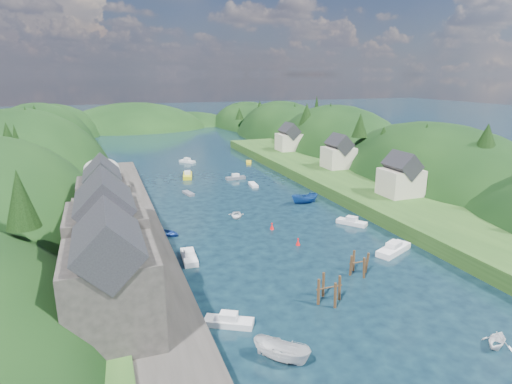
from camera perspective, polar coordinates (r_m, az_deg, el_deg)
name	(u,v)px	position (r m, az deg, el deg)	size (l,w,h in m)	color
ground	(223,185)	(98.87, -4.41, 0.94)	(600.00, 600.00, 0.00)	black
hillside_left	(26,208)	(123.17, -28.36, -1.87)	(44.00, 245.56, 52.00)	black
hillside_right	(336,177)	(140.65, 10.65, 1.97)	(36.00, 245.56, 48.00)	black
far_hills	(158,148)	(220.76, -12.97, 5.78)	(103.00, 68.00, 44.00)	black
hill_trees	(210,129)	(110.28, -6.16, 8.30)	(92.71, 146.66, 12.56)	black
quay_left	(123,240)	(66.56, -17.37, -6.11)	(12.00, 110.00, 2.00)	#2D2B28
terrace_left_grass	(71,245)	(66.65, -23.42, -6.45)	(12.00, 110.00, 2.50)	#234719
quayside_buildings	(107,234)	(51.66, -19.22, -5.32)	(8.00, 35.84, 12.90)	#2D2B28
boat_sheds	(103,183)	(83.48, -19.75, 1.09)	(7.00, 21.00, 7.50)	#2D2D30
terrace_right	(340,181)	(99.46, 11.20, 1.49)	(16.00, 120.00, 2.40)	#234719
right_bank_cottages	(334,154)	(107.00, 10.40, 5.05)	(9.00, 59.24, 8.41)	beige
piling_cluster_near	(329,292)	(49.56, 9.72, -13.00)	(3.20, 2.98, 3.57)	#382314
piling_cluster_far	(359,266)	(56.61, 13.54, -9.58)	(2.82, 2.67, 3.36)	#382314
channel_buoy_near	(298,242)	(64.48, 5.63, -6.65)	(0.70, 0.70, 1.10)	red
channel_buoy_far	(272,226)	(70.57, 2.14, -4.60)	(0.70, 0.70, 1.10)	red
moored_boats	(271,224)	(71.04, 1.98, -4.34)	(34.55, 100.41, 2.21)	navy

